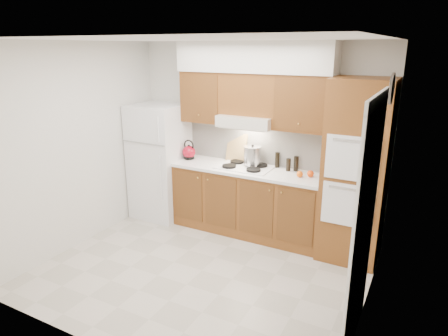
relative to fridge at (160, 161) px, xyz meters
The scene contains 26 objects.
floor 2.00m from the fridge, 39.06° to the right, with size 3.60×3.60×0.00m, color #BDB3A5.
ceiling 2.51m from the fridge, 39.06° to the right, with size 3.60×3.60×0.00m, color white.
wall_back 1.52m from the fridge, 14.37° to the left, with size 3.60×0.02×2.60m, color silver.
wall_left 1.28m from the fridge, 109.11° to the right, with size 0.02×3.00×2.60m, color silver.
wall_right 3.43m from the fridge, 19.58° to the right, with size 0.02×3.00×2.60m, color silver.
fridge is the anchor object (origin of this frame).
base_cabinets 1.49m from the fridge, ahead, with size 2.11×0.60×0.90m, color brown.
countertop 1.43m from the fridge, ahead, with size 2.13×0.62×0.04m, color white.
backsplash 1.51m from the fridge, 13.56° to the left, with size 2.11×0.03×0.56m, color white.
oven_cabinet 2.86m from the fridge, ahead, with size 0.70×0.65×2.20m, color brown.
upper_cab_left 1.22m from the fridge, 15.78° to the left, with size 0.63×0.33×0.70m, color brown.
upper_cab_right 2.35m from the fridge, ahead, with size 0.73×0.33×0.70m, color brown.
range_hood 1.56m from the fridge, ahead, with size 0.75×0.45×0.15m, color silver.
upper_cab_over_hood 1.75m from the fridge, ahead, with size 0.75×0.33×0.55m, color brown.
soffit 2.11m from the fridge, ahead, with size 2.13×0.36×0.40m, color silver.
cooktop 1.38m from the fridge, ahead, with size 0.74×0.50×0.01m, color white.
doorway 3.53m from the fridge, 25.02° to the right, with size 0.02×0.90×2.10m, color black.
wall_clock 3.49m from the fridge, 10.48° to the right, with size 0.30×0.30×0.02m, color #3F3833.
kettle 0.51m from the fridge, ahead, with size 0.19×0.19×0.19m, color maroon.
cutting_board 1.21m from the fridge, 15.30° to the left, with size 0.32×0.02×0.43m, color tan.
stock_pot 1.48m from the fridge, ahead, with size 0.24×0.24×0.25m, color silver.
condiment_a 1.80m from the fridge, ahead, with size 0.06×0.06×0.21m, color black.
condiment_b 2.07m from the fridge, ahead, with size 0.06×0.06×0.20m, color black.
condiment_c 1.97m from the fridge, ahead, with size 0.06×0.06×0.17m, color black.
orange_near 2.18m from the fridge, ahead, with size 0.08×0.08×0.08m, color #FD570D.
orange_far 2.29m from the fridge, ahead, with size 0.09×0.09×0.09m, color #F1510C.
Camera 1 is at (2.17, -3.54, 2.53)m, focal length 32.00 mm.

